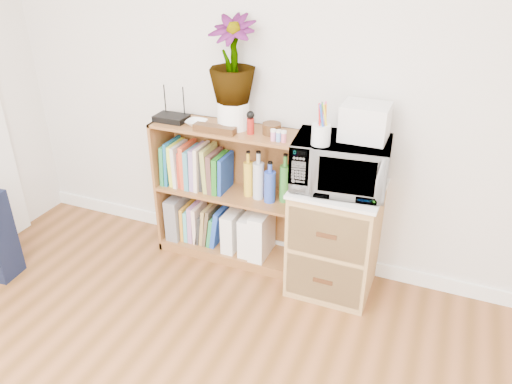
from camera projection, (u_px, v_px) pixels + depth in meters
The scene contains 21 objects.
skirting_board at pixel (284, 248), 3.53m from camera, with size 4.00×0.02×0.10m, color white.
bookshelf at pixel (229, 195), 3.34m from camera, with size 1.00×0.30×0.95m, color brown.
wicker_unit at pixel (334, 240), 3.08m from camera, with size 0.50×0.45×0.70m, color #9E7542.
microwave at pixel (341, 164), 2.83m from camera, with size 0.53×0.36×0.30m, color silver.
pen_cup at pixel (321, 135), 2.68m from camera, with size 0.10×0.10×0.11m, color silver.
small_appliance at pixel (365, 122), 2.73m from camera, with size 0.25×0.21×0.20m, color silver.
router at pixel (171, 118), 3.23m from camera, with size 0.21×0.14×0.04m, color black.
white_bowl at pixel (196, 123), 3.16m from camera, with size 0.13×0.13×0.03m, color white.
plant_pot at pixel (233, 115), 3.08m from camera, with size 0.20×0.20×0.17m, color white.
potted_plant at pixel (232, 59), 2.93m from camera, with size 0.28×0.28×0.51m, color #2B6D32.
trinket_box at pixel (215, 129), 3.04m from camera, with size 0.27×0.07×0.04m, color #381E0F.
kokeshi_doll at pixel (251, 126), 3.00m from camera, with size 0.04×0.04×0.10m, color maroon.
wooden_bowl at pixel (272, 129), 3.01m from camera, with size 0.11×0.11×0.07m, color #38230F.
paint_jars at pixel (278, 137), 2.91m from camera, with size 0.12×0.04×0.06m, color pink.
file_box at pixel (179, 215), 3.59m from camera, with size 0.09×0.25×0.31m, color slate.
magazine_holder_left at pixel (233, 230), 3.45m from camera, with size 0.09×0.23×0.28m, color white.
magazine_holder_mid at pixel (250, 233), 3.40m from camera, with size 0.09×0.23×0.29m, color white.
magazine_holder_right at pixel (262, 233), 3.36m from camera, with size 0.10×0.26×0.33m, color white.
cookbooks at pixel (196, 166), 3.34m from camera, with size 0.46×0.20×0.31m.
liquor_bottles at pixel (266, 178), 3.17m from camera, with size 0.31×0.07×0.32m.
lower_books at pixel (204, 223), 3.54m from camera, with size 0.31×0.19×0.29m.
Camera 1 is at (0.94, -0.56, 2.05)m, focal length 35.00 mm.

